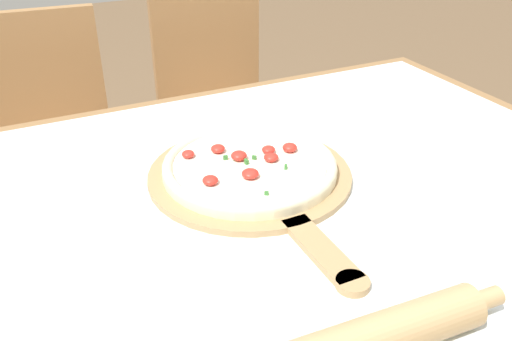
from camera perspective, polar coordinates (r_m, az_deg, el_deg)
dining_table at (r=1.05m, az=0.54°, el=-6.39°), size 1.49×1.02×0.73m
towel_cloth at (r=0.99m, az=0.56°, el=-2.11°), size 1.41×0.94×0.00m
pizza_peel at (r=1.01m, az=-0.30°, el=-0.86°), size 0.38×0.56×0.01m
pizza at (r=1.02m, az=-0.75°, el=0.52°), size 0.33×0.33×0.04m
chair_left at (r=1.82m, az=-20.71°, el=3.35°), size 0.43×0.43×0.88m
chair_right at (r=1.93m, az=-4.15°, el=6.80°), size 0.42×0.42×0.88m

